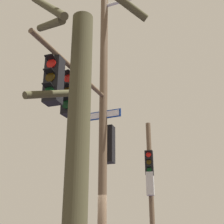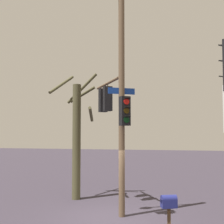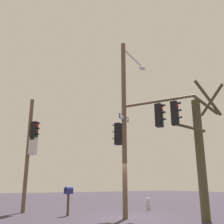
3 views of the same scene
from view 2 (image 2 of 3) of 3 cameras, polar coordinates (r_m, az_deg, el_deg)
name	(u,v)px [view 2 (image 2 of 3)]	position (r m, az deg, el deg)	size (l,w,h in m)	color
ground_plane	(109,218)	(11.79, -0.55, -19.55)	(80.00, 80.00, 0.00)	#2F2932
main_signal_pole_assembly	(113,92)	(12.16, 0.23, 3.80)	(3.17, 4.73, 8.98)	brown
mailbox	(169,206)	(9.08, 10.79, -17.12)	(0.50, 0.38, 1.41)	#4C3823
bare_tree_behind_pole	(77,134)	(14.55, -6.74, -4.26)	(2.09, 1.86, 6.16)	#46432B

